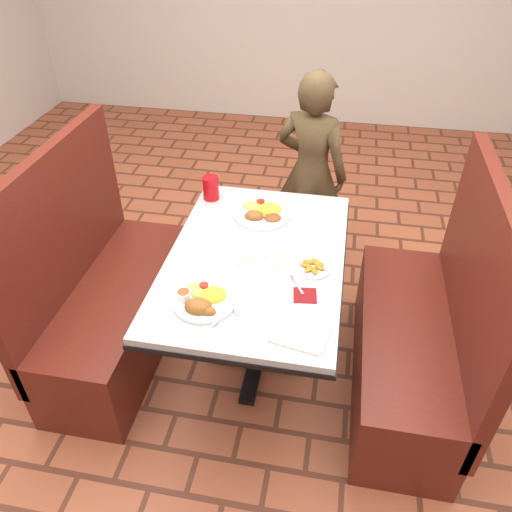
# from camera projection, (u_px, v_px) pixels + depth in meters

# --- Properties ---
(dining_table) EXTENTS (0.81, 1.21, 0.75)m
(dining_table) POSITION_uv_depth(u_px,v_px,m) (256.00, 272.00, 2.35)
(dining_table) COLOR #B0B3B5
(dining_table) RESTS_ON ground
(booth_bench_left) EXTENTS (0.47, 1.20, 1.17)m
(booth_bench_left) POSITION_uv_depth(u_px,v_px,m) (109.00, 302.00, 2.66)
(booth_bench_left) COLOR #5D1F15
(booth_bench_left) RESTS_ON ground
(booth_bench_right) EXTENTS (0.47, 1.20, 1.17)m
(booth_bench_right) POSITION_uv_depth(u_px,v_px,m) (417.00, 343.00, 2.43)
(booth_bench_right) COLOR #5D1F15
(booth_bench_right) RESTS_ON ground
(diner_person) EXTENTS (0.55, 0.44, 1.29)m
(diner_person) POSITION_uv_depth(u_px,v_px,m) (311.00, 173.00, 3.15)
(diner_person) COLOR brown
(diner_person) RESTS_ON ground
(near_dinner_plate) EXTENTS (0.26, 0.26, 0.08)m
(near_dinner_plate) POSITION_uv_depth(u_px,v_px,m) (203.00, 298.00, 2.02)
(near_dinner_plate) COLOR white
(near_dinner_plate) RESTS_ON dining_table
(far_dinner_plate) EXTENTS (0.29, 0.29, 0.08)m
(far_dinner_plate) POSITION_uv_depth(u_px,v_px,m) (262.00, 210.00, 2.55)
(far_dinner_plate) COLOR white
(far_dinner_plate) RESTS_ON dining_table
(plantain_plate) EXTENTS (0.16, 0.16, 0.03)m
(plantain_plate) POSITION_uv_depth(u_px,v_px,m) (313.00, 267.00, 2.21)
(plantain_plate) COLOR white
(plantain_plate) RESTS_ON dining_table
(maroon_napkin) EXTENTS (0.11, 0.11, 0.00)m
(maroon_napkin) POSITION_uv_depth(u_px,v_px,m) (305.00, 295.00, 2.08)
(maroon_napkin) COLOR maroon
(maroon_napkin) RESTS_ON dining_table
(spoon_utensil) EXTENTS (0.07, 0.12, 0.00)m
(spoon_utensil) POSITION_uv_depth(u_px,v_px,m) (297.00, 284.00, 2.13)
(spoon_utensil) COLOR silver
(spoon_utensil) RESTS_ON dining_table
(red_tumbler) EXTENTS (0.08, 0.08, 0.13)m
(red_tumbler) POSITION_uv_depth(u_px,v_px,m) (211.00, 188.00, 2.66)
(red_tumbler) COLOR red
(red_tumbler) RESTS_ON dining_table
(paper_napkin) EXTENTS (0.24, 0.20, 0.01)m
(paper_napkin) POSITION_uv_depth(u_px,v_px,m) (300.00, 334.00, 1.90)
(paper_napkin) COLOR white
(paper_napkin) RESTS_ON dining_table
(knife_utensil) EXTENTS (0.07, 0.16, 0.00)m
(knife_utensil) POSITION_uv_depth(u_px,v_px,m) (234.00, 300.00, 2.04)
(knife_utensil) COLOR silver
(knife_utensil) RESTS_ON dining_table
(fork_utensil) EXTENTS (0.07, 0.16, 0.00)m
(fork_utensil) POSITION_uv_depth(u_px,v_px,m) (225.00, 313.00, 1.98)
(fork_utensil) COLOR silver
(fork_utensil) RESTS_ON dining_table
(lettuce_shreds) EXTENTS (0.28, 0.32, 0.00)m
(lettuce_shreds) POSITION_uv_depth(u_px,v_px,m) (267.00, 249.00, 2.33)
(lettuce_shreds) COLOR #89B448
(lettuce_shreds) RESTS_ON dining_table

